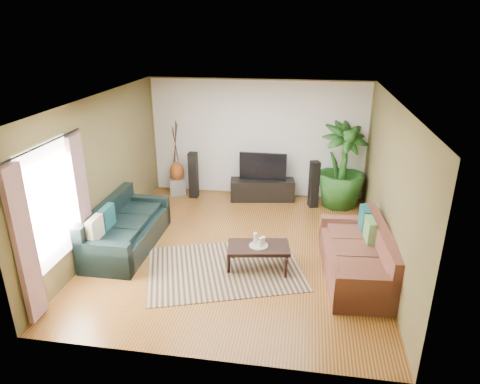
% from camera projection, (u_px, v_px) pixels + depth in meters
% --- Properties ---
extents(floor, '(5.50, 5.50, 0.00)m').
position_uv_depth(floor, '(238.00, 250.00, 7.77)').
color(floor, '#9F6429').
rests_on(floor, ground).
extents(ceiling, '(5.50, 5.50, 0.00)m').
position_uv_depth(ceiling, '(238.00, 100.00, 6.77)').
color(ceiling, white).
rests_on(ceiling, ground).
extents(wall_back, '(5.00, 0.00, 5.00)m').
position_uv_depth(wall_back, '(257.00, 139.00, 9.80)').
color(wall_back, brown).
rests_on(wall_back, ground).
extents(wall_front, '(5.00, 0.00, 5.00)m').
position_uv_depth(wall_front, '(199.00, 264.00, 4.75)').
color(wall_front, brown).
rests_on(wall_front, ground).
extents(wall_left, '(0.00, 5.50, 5.50)m').
position_uv_depth(wall_left, '(100.00, 172.00, 7.64)').
color(wall_left, brown).
rests_on(wall_left, ground).
extents(wall_right, '(0.00, 5.50, 5.50)m').
position_uv_depth(wall_right, '(391.00, 188.00, 6.91)').
color(wall_right, brown).
rests_on(wall_right, ground).
extents(backwall_panel, '(4.90, 0.00, 4.90)m').
position_uv_depth(backwall_panel, '(257.00, 139.00, 9.79)').
color(backwall_panel, white).
rests_on(backwall_panel, ground).
extents(window_pane, '(0.00, 1.80, 1.80)m').
position_uv_depth(window_pane, '(50.00, 205.00, 6.15)').
color(window_pane, white).
rests_on(window_pane, ground).
extents(curtain_near, '(0.08, 0.35, 2.20)m').
position_uv_depth(curtain_near, '(25.00, 246.00, 5.54)').
color(curtain_near, gray).
rests_on(curtain_near, ground).
extents(curtain_far, '(0.08, 0.35, 2.20)m').
position_uv_depth(curtain_far, '(82.00, 201.00, 6.92)').
color(curtain_far, gray).
rests_on(curtain_far, ground).
extents(curtain_rod, '(0.03, 1.90, 0.03)m').
position_uv_depth(curtain_rod, '(43.00, 145.00, 5.80)').
color(curtain_rod, black).
rests_on(curtain_rod, ground).
extents(sofa_left, '(0.93, 2.15, 0.85)m').
position_uv_depth(sofa_left, '(127.00, 226.00, 7.73)').
color(sofa_left, black).
rests_on(sofa_left, floor).
extents(sofa_right, '(1.11, 2.17, 0.85)m').
position_uv_depth(sofa_right, '(356.00, 253.00, 6.83)').
color(sofa_right, brown).
rests_on(sofa_right, floor).
extents(area_rug, '(2.96, 2.50, 0.01)m').
position_uv_depth(area_rug, '(224.00, 268.00, 7.17)').
color(area_rug, '#A2815F').
rests_on(area_rug, floor).
extents(coffee_table, '(1.09, 0.71, 0.41)m').
position_uv_depth(coffee_table, '(258.00, 257.00, 7.13)').
color(coffee_table, black).
rests_on(coffee_table, floor).
extents(candle_tray, '(0.31, 0.31, 0.01)m').
position_uv_depth(candle_tray, '(259.00, 246.00, 7.05)').
color(candle_tray, '#9B9B95').
rests_on(candle_tray, coffee_table).
extents(candle_tall, '(0.06, 0.06, 0.20)m').
position_uv_depth(candle_tall, '(255.00, 239.00, 7.05)').
color(candle_tall, '#F0E4CB').
rests_on(candle_tall, candle_tray).
extents(candle_mid, '(0.06, 0.06, 0.16)m').
position_uv_depth(candle_mid, '(261.00, 242.00, 6.98)').
color(candle_mid, beige).
rests_on(candle_mid, candle_tray).
extents(candle_short, '(0.06, 0.06, 0.13)m').
position_uv_depth(candle_short, '(263.00, 240.00, 7.07)').
color(candle_short, beige).
rests_on(candle_short, candle_tray).
extents(tv_stand, '(1.51, 0.65, 0.49)m').
position_uv_depth(tv_stand, '(262.00, 190.00, 9.88)').
color(tv_stand, black).
rests_on(tv_stand, floor).
extents(television, '(1.07, 0.06, 0.63)m').
position_uv_depth(television, '(263.00, 166.00, 9.69)').
color(television, black).
rests_on(television, tv_stand).
extents(speaker_left, '(0.20, 0.22, 1.08)m').
position_uv_depth(speaker_left, '(193.00, 175.00, 9.92)').
color(speaker_left, black).
rests_on(speaker_left, floor).
extents(speaker_right, '(0.24, 0.26, 1.05)m').
position_uv_depth(speaker_right, '(314.00, 184.00, 9.41)').
color(speaker_right, black).
rests_on(speaker_right, floor).
extents(potted_plant, '(1.41, 1.41, 1.87)m').
position_uv_depth(potted_plant, '(342.00, 166.00, 9.31)').
color(potted_plant, '#1F531B').
rests_on(potted_plant, floor).
extents(plant_pot, '(0.35, 0.35, 0.27)m').
position_uv_depth(plant_pot, '(339.00, 200.00, 9.61)').
color(plant_pot, black).
rests_on(plant_pot, floor).
extents(pedestal, '(0.47, 0.47, 0.37)m').
position_uv_depth(pedestal, '(178.00, 186.00, 10.27)').
color(pedestal, gray).
rests_on(pedestal, floor).
extents(vase, '(0.34, 0.34, 0.47)m').
position_uv_depth(vase, '(177.00, 172.00, 10.14)').
color(vase, '#9B451C').
rests_on(vase, pedestal).
extents(side_table, '(0.51, 0.51, 0.51)m').
position_uv_depth(side_table, '(142.00, 212.00, 8.71)').
color(side_table, brown).
rests_on(side_table, floor).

